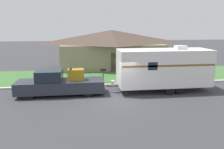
# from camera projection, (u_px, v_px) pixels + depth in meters

# --- Properties ---
(ground_plane) EXTENTS (120.00, 120.00, 0.00)m
(ground_plane) POSITION_uv_depth(u_px,v_px,m) (120.00, 100.00, 14.87)
(ground_plane) COLOR #38383D
(curb_strip) EXTENTS (80.00, 0.30, 0.14)m
(curb_strip) POSITION_uv_depth(u_px,v_px,m) (112.00, 85.00, 18.48)
(curb_strip) COLOR beige
(curb_strip) RESTS_ON ground_plane
(lawn_strip) EXTENTS (80.00, 7.00, 0.03)m
(lawn_strip) POSITION_uv_depth(u_px,v_px,m) (108.00, 76.00, 22.03)
(lawn_strip) COLOR #3D6B33
(lawn_strip) RESTS_ON ground_plane
(house_across_street) EXTENTS (12.78, 6.64, 4.45)m
(house_across_street) POSITION_uv_depth(u_px,v_px,m) (112.00, 48.00, 26.39)
(house_across_street) COLOR gray
(house_across_street) RESTS_ON ground_plane
(pickup_truck) EXTENTS (6.35, 1.90, 2.00)m
(pickup_truck) POSITION_uv_depth(u_px,v_px,m) (60.00, 84.00, 15.86)
(pickup_truck) COLOR black
(pickup_truck) RESTS_ON ground_plane
(travel_trailer) EXTENTS (7.91, 2.41, 3.49)m
(travel_trailer) POSITION_uv_depth(u_px,v_px,m) (164.00, 68.00, 16.65)
(travel_trailer) COLOR black
(travel_trailer) RESTS_ON ground_plane
(mailbox) EXTENTS (0.48, 0.20, 1.29)m
(mailbox) POSITION_uv_depth(u_px,v_px,m) (103.00, 72.00, 19.12)
(mailbox) COLOR brown
(mailbox) RESTS_ON ground_plane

